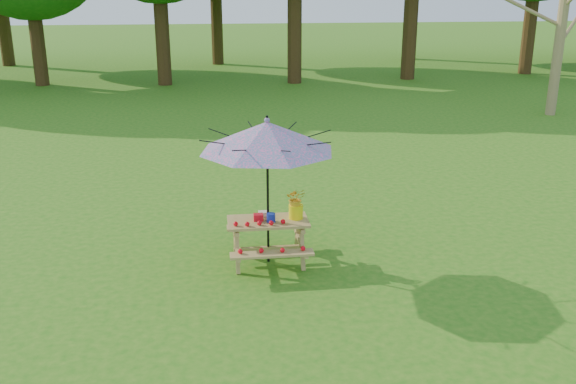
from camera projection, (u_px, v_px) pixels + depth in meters
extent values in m
plane|color=#256B14|center=(274.00, 340.00, 7.63)|extent=(120.00, 120.00, 0.00)
cylinder|color=olive|center=(562.00, 23.00, 19.60)|extent=(0.46, 0.46, 5.65)
cube|color=#AA8C4D|center=(268.00, 221.00, 9.55)|extent=(1.20, 0.62, 0.04)
cube|color=#AA8C4D|center=(272.00, 254.00, 9.12)|extent=(1.20, 0.22, 0.04)
cube|color=#AA8C4D|center=(265.00, 226.00, 10.16)|extent=(1.20, 0.22, 0.04)
cylinder|color=black|center=(268.00, 191.00, 9.40)|extent=(0.04, 0.04, 2.25)
cone|color=teal|center=(267.00, 136.00, 9.14)|extent=(2.36, 2.36, 0.43)
sphere|color=teal|center=(267.00, 120.00, 9.07)|extent=(0.08, 0.08, 0.08)
cube|color=red|center=(258.00, 217.00, 9.52)|extent=(0.14, 0.12, 0.10)
cylinder|color=#1529AE|center=(271.00, 218.00, 9.46)|extent=(0.13, 0.13, 0.13)
cube|color=white|center=(263.00, 214.00, 9.71)|extent=(0.13, 0.13, 0.07)
cylinder|color=#FEEB0D|center=(296.00, 212.00, 9.59)|extent=(0.21, 0.21, 0.21)
imported|color=gold|center=(296.00, 198.00, 9.52)|extent=(0.30, 0.27, 0.32)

